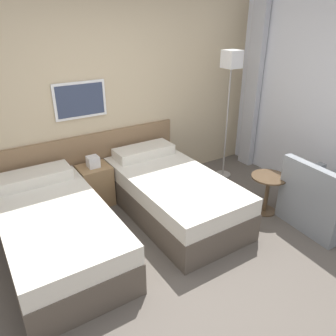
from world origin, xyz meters
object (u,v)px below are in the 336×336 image
Objects in this scene: armchair at (323,204)px; nightstand at (96,185)px; bed_near_window at (172,194)px; side_table at (268,187)px; floor_lamp at (231,75)px; bed_near_door at (56,231)px.

nightstand is at bearing 52.42° from armchair.
bed_near_window is 2.84× the size of nightstand.
bed_near_window is 2.29× the size of armchair.
nightstand is 2.17m from side_table.
floor_lamp is (1.97, -0.25, 1.25)m from nightstand.
floor_lamp is (2.67, 0.48, 1.25)m from bed_near_door.
floor_lamp is 2.21× the size of armchair.
side_table is at bearing 37.33° from armchair.
armchair is at bearing -86.39° from floor_lamp.
armchair reaches higher than side_table.
bed_near_door is at bearing 180.00° from bed_near_window.
bed_near_door is 2.99m from floor_lamp.
side_table is (1.72, -1.33, 0.07)m from nightstand.
bed_near_door is at bearing -134.13° from nightstand.
floor_lamp is at bearing 77.11° from side_table.
floor_lamp is at bearing 10.15° from bed_near_door.
armchair reaches higher than bed_near_window.
nightstand reaches higher than side_table.
floor_lamp is at bearing 8.09° from armchair.
nightstand is at bearing 45.87° from bed_near_door.
bed_near_window is 1.04× the size of floor_lamp.
floor_lamp is 1.61m from side_table.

